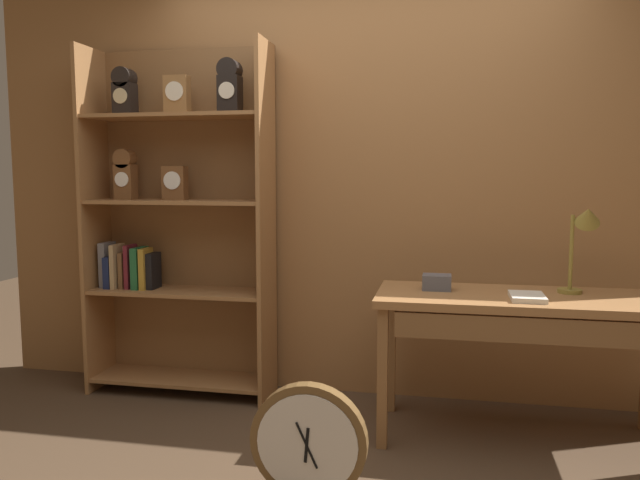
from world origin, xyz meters
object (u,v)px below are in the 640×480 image
workbench (522,313)px  toolbox_small (437,282)px  open_repair_manual (527,297)px  desk_lamp (583,231)px  round_clock_large (309,445)px  bookshelf (176,219)px

workbench → toolbox_small: (-0.42, 0.09, 0.13)m
open_repair_manual → desk_lamp: bearing=32.4°
workbench → round_clock_large: workbench is taller
desk_lamp → toolbox_small: 0.76m
bookshelf → workbench: size_ratio=1.46×
bookshelf → toolbox_small: bookshelf is taller
workbench → open_repair_manual: size_ratio=6.57×
round_clock_large → open_repair_manual: bearing=39.1°
desk_lamp → round_clock_large: desk_lamp is taller
workbench → desk_lamp: bearing=18.8°
bookshelf → round_clock_large: size_ratio=4.07×
round_clock_large → bookshelf: bearing=132.8°
desk_lamp → toolbox_small: (-0.71, -0.01, -0.28)m
workbench → round_clock_large: (-0.91, -0.83, -0.40)m
bookshelf → desk_lamp: (2.29, -0.26, -0.01)m
workbench → toolbox_small: size_ratio=9.80×
workbench → open_repair_manual: (0.01, -0.08, 0.10)m
open_repair_manual → workbench: bearing=97.0°
toolbox_small → round_clock_large: bearing=-118.0°
desk_lamp → open_repair_manual: 0.45m
workbench → desk_lamp: 0.51m
bookshelf → desk_lamp: bearing=-6.4°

